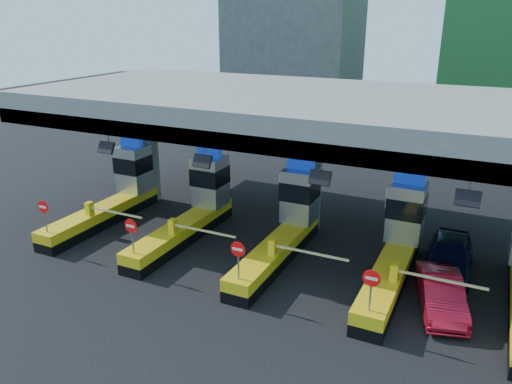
% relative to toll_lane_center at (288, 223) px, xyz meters
% --- Properties ---
extents(ground, '(120.00, 120.00, 0.00)m').
position_rel_toll_lane_center_xyz_m(ground, '(-0.00, -0.28, -1.40)').
color(ground, black).
rests_on(ground, ground).
extents(toll_canopy, '(28.00, 12.09, 7.00)m').
position_rel_toll_lane_center_xyz_m(toll_canopy, '(-0.00, 2.59, 4.74)').
color(toll_canopy, slate).
rests_on(toll_canopy, ground).
extents(toll_lane_far_left, '(4.43, 8.00, 4.16)m').
position_rel_toll_lane_center_xyz_m(toll_lane_far_left, '(-10.00, 0.00, 0.00)').
color(toll_lane_far_left, black).
rests_on(toll_lane_far_left, ground).
extents(toll_lane_left, '(4.43, 8.00, 4.16)m').
position_rel_toll_lane_center_xyz_m(toll_lane_left, '(-5.00, 0.00, 0.00)').
color(toll_lane_left, black).
rests_on(toll_lane_left, ground).
extents(toll_lane_center, '(4.43, 8.00, 4.16)m').
position_rel_toll_lane_center_xyz_m(toll_lane_center, '(0.00, 0.00, 0.00)').
color(toll_lane_center, black).
rests_on(toll_lane_center, ground).
extents(toll_lane_right, '(4.43, 8.00, 4.16)m').
position_rel_toll_lane_center_xyz_m(toll_lane_right, '(5.00, 0.00, 0.00)').
color(toll_lane_right, black).
rests_on(toll_lane_right, ground).
extents(bg_building_concrete, '(14.00, 10.00, 18.00)m').
position_rel_toll_lane_center_xyz_m(bg_building_concrete, '(-14.00, 35.72, 7.60)').
color(bg_building_concrete, '#4C4C49').
rests_on(bg_building_concrete, ground).
extents(van, '(1.97, 4.68, 1.58)m').
position_rel_toll_lane_center_xyz_m(van, '(7.01, 1.09, -0.61)').
color(van, black).
rests_on(van, ground).
extents(red_car, '(2.44, 4.33, 1.35)m').
position_rel_toll_lane_center_xyz_m(red_car, '(7.05, -2.09, -0.72)').
color(red_car, maroon).
rests_on(red_car, ground).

